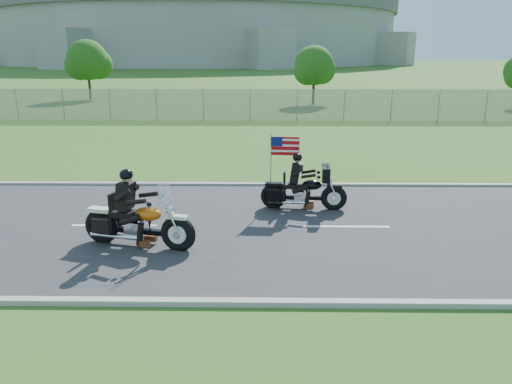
{
  "coord_description": "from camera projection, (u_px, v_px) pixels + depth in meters",
  "views": [
    {
      "loc": [
        1.84,
        -12.09,
        4.43
      ],
      "look_at": [
        1.67,
        0.0,
        0.96
      ],
      "focal_mm": 35.0,
      "sensor_mm": 36.0,
      "label": 1
    }
  ],
  "objects": [
    {
      "name": "motorcycle_follow",
      "position": [
        303.0,
        191.0,
        14.13
      ],
      "size": [
        2.46,
        0.83,
        2.05
      ],
      "rotation": [
        0.0,
        0.0,
        -0.09
      ],
      "color": "black",
      "rests_on": "ground"
    },
    {
      "name": "tree_fence_mid",
      "position": [
        88.0,
        62.0,
        44.86
      ],
      "size": [
        3.96,
        3.69,
        5.3
      ],
      "color": "#382316",
      "rests_on": "ground"
    },
    {
      "name": "curb_south",
      "position": [
        160.0,
        302.0,
        8.96
      ],
      "size": [
        120.0,
        0.18,
        0.12
      ],
      "primitive_type": "cube",
      "color": "#9E9B93",
      "rests_on": "ground"
    },
    {
      "name": "road",
      "position": [
        191.0,
        227.0,
        12.86
      ],
      "size": [
        120.0,
        8.0,
        0.04
      ],
      "primitive_type": "cube",
      "color": "#28282B",
      "rests_on": "ground"
    },
    {
      "name": "stadium",
      "position": [
        200.0,
        16.0,
        172.23
      ],
      "size": [
        140.4,
        140.4,
        29.2
      ],
      "color": "#A3A099",
      "rests_on": "ground"
    },
    {
      "name": "ground",
      "position": [
        191.0,
        227.0,
        12.87
      ],
      "size": [
        420.0,
        420.0,
        0.0
      ],
      "primitive_type": "plane",
      "color": "#354A17",
      "rests_on": "ground"
    },
    {
      "name": "motorcycle_lead",
      "position": [
        137.0,
        223.0,
        11.43
      ],
      "size": [
        2.74,
        1.11,
        1.87
      ],
      "rotation": [
        0.0,
        0.0,
        -0.24
      ],
      "color": "black",
      "rests_on": "ground"
    },
    {
      "name": "curb_north",
      "position": [
        208.0,
        185.0,
        16.74
      ],
      "size": [
        120.0,
        0.18,
        0.12
      ],
      "primitive_type": "cube",
      "color": "#9E9B93",
      "rests_on": "ground"
    },
    {
      "name": "tree_fence_near",
      "position": [
        315.0,
        68.0,
        40.83
      ],
      "size": [
        3.52,
        3.28,
        4.75
      ],
      "color": "#382316",
      "rests_on": "ground"
    },
    {
      "name": "fence",
      "position": [
        156.0,
        105.0,
        31.88
      ],
      "size": [
        60.0,
        0.03,
        2.0
      ],
      "primitive_type": "cube",
      "color": "gray",
      "rests_on": "ground"
    }
  ]
}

